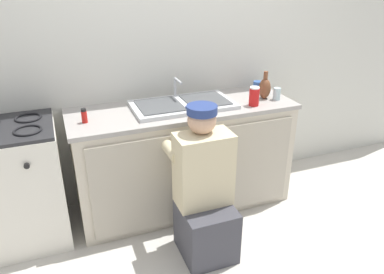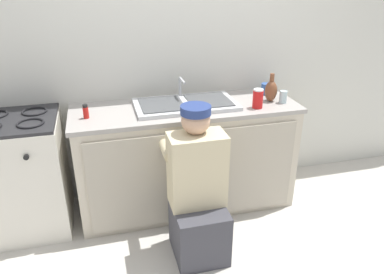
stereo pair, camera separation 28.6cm
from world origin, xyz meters
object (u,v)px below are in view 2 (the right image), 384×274
(coffee_mug, at_px, (266,89))
(plumber_person, at_px, (198,196))
(stove_range, at_px, (24,175))
(vase_decorative, at_px, (271,91))
(spice_bottle_red, at_px, (86,112))
(soda_cup_red, at_px, (258,99))
(water_glass, at_px, (283,97))
(sink_double_basin, at_px, (186,104))

(coffee_mug, bearing_deg, plumber_person, -137.70)
(stove_range, height_order, vase_decorative, vase_decorative)
(spice_bottle_red, bearing_deg, soda_cup_red, -5.02)
(soda_cup_red, xyz_separation_m, vase_decorative, (0.17, 0.12, 0.01))
(stove_range, relative_size, water_glass, 9.29)
(sink_double_basin, bearing_deg, vase_decorative, -4.68)
(vase_decorative, bearing_deg, plumber_person, -143.85)
(plumber_person, relative_size, vase_decorative, 4.80)
(plumber_person, xyz_separation_m, water_glass, (0.85, 0.50, 0.49))
(stove_range, bearing_deg, spice_bottle_red, -6.94)
(water_glass, relative_size, vase_decorative, 0.43)
(water_glass, bearing_deg, coffee_mug, 98.79)
(plumber_person, height_order, soda_cup_red, plumber_person)
(water_glass, xyz_separation_m, spice_bottle_red, (-1.54, 0.06, 0.00))
(spice_bottle_red, bearing_deg, coffee_mug, 6.97)
(plumber_person, bearing_deg, water_glass, 30.34)
(plumber_person, distance_m, spice_bottle_red, 1.01)
(soda_cup_red, bearing_deg, coffee_mug, 54.88)
(water_glass, bearing_deg, soda_cup_red, -167.31)
(soda_cup_red, bearing_deg, spice_bottle_red, 174.98)
(water_glass, bearing_deg, stove_range, 176.65)
(spice_bottle_red, height_order, vase_decorative, vase_decorative)
(water_glass, distance_m, vase_decorative, 0.11)
(plumber_person, bearing_deg, soda_cup_red, 36.22)
(water_glass, relative_size, spice_bottle_red, 0.95)
(plumber_person, relative_size, spice_bottle_red, 10.52)
(soda_cup_red, bearing_deg, stove_range, 174.44)
(sink_double_basin, height_order, stove_range, sink_double_basin)
(soda_cup_red, relative_size, vase_decorative, 0.66)
(sink_double_basin, xyz_separation_m, coffee_mug, (0.74, 0.12, 0.03))
(sink_double_basin, xyz_separation_m, stove_range, (-1.27, -0.00, -0.46))
(sink_double_basin, distance_m, spice_bottle_red, 0.76)
(vase_decorative, relative_size, coffee_mug, 1.83)
(sink_double_basin, distance_m, water_glass, 0.79)
(water_glass, height_order, coffee_mug, water_glass)
(spice_bottle_red, bearing_deg, stove_range, 173.06)
(stove_range, xyz_separation_m, soda_cup_red, (1.81, -0.18, 0.51))
(coffee_mug, bearing_deg, vase_decorative, -103.55)
(plumber_person, height_order, water_glass, plumber_person)
(sink_double_basin, relative_size, water_glass, 8.00)
(plumber_person, bearing_deg, stove_range, 152.81)
(plumber_person, relative_size, soda_cup_red, 7.26)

